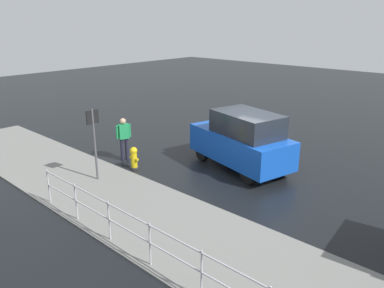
# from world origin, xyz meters

# --- Properties ---
(ground_plane) EXTENTS (60.00, 60.00, 0.00)m
(ground_plane) POSITION_xyz_m (0.00, 0.00, 0.00)
(ground_plane) COLOR black
(kerb_strip) EXTENTS (24.00, 3.20, 0.04)m
(kerb_strip) POSITION_xyz_m (0.00, 4.20, 0.02)
(kerb_strip) COLOR slate
(kerb_strip) RESTS_ON ground
(moving_hatchback) EXTENTS (4.20, 2.61, 2.06)m
(moving_hatchback) POSITION_xyz_m (0.61, -0.37, 1.03)
(moving_hatchback) COLOR blue
(moving_hatchback) RESTS_ON ground
(fire_hydrant) EXTENTS (0.42, 0.31, 0.80)m
(fire_hydrant) POSITION_xyz_m (3.36, 2.26, 0.40)
(fire_hydrant) COLOR gold
(fire_hydrant) RESTS_ON ground
(pedestrian) EXTENTS (0.34, 0.54, 1.62)m
(pedestrian) POSITION_xyz_m (4.30, 1.94, 0.96)
(pedestrian) COLOR #1E8C4C
(pedestrian) RESTS_ON ground
(metal_railing) EXTENTS (7.23, 0.04, 1.05)m
(metal_railing) POSITION_xyz_m (-0.51, 5.59, 0.71)
(metal_railing) COLOR #B7BABF
(metal_railing) RESTS_ON ground
(sign_post) EXTENTS (0.07, 0.44, 2.40)m
(sign_post) POSITION_xyz_m (3.47, 3.73, 1.58)
(sign_post) COLOR #4C4C51
(sign_post) RESTS_ON ground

